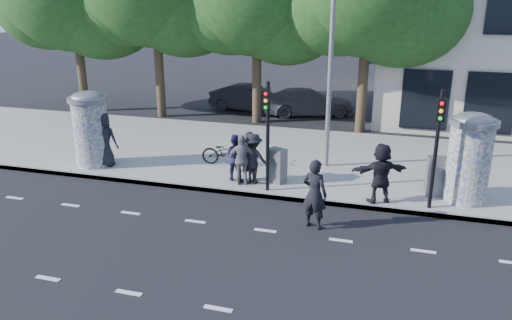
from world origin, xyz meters
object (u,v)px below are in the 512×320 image
(ped_b, at_px, (249,156))
(ped_e, at_px, (242,160))
(ped_c, at_px, (235,157))
(car_right, at_px, (308,102))
(man_road, at_px, (315,194))
(street_lamp, at_px, (332,32))
(ad_column_left, at_px, (91,127))
(traffic_pole_near, at_px, (267,126))
(ped_d, at_px, (253,159))
(ad_column_right, at_px, (469,156))
(ped_f, at_px, (381,173))
(cabinet_right, at_px, (436,176))
(bicycle, at_px, (226,152))
(traffic_pole_far, at_px, (437,138))
(cabinet_left, at_px, (277,166))
(ped_a, at_px, (104,139))
(car_mid, at_px, (249,98))

(ped_b, xyz_separation_m, ped_e, (-0.11, -0.39, -0.02))
(ped_c, distance_m, ped_e, 0.50)
(car_right, bearing_deg, man_road, 169.97)
(street_lamp, bearing_deg, car_right, 104.79)
(ad_column_left, xyz_separation_m, traffic_pole_near, (6.60, -0.71, 0.69))
(ped_d, xyz_separation_m, man_road, (2.38, -2.36, -0.01))
(ad_column_right, bearing_deg, ad_column_left, -179.08)
(ad_column_left, bearing_deg, ped_e, -3.95)
(street_lamp, bearing_deg, ped_f, -54.26)
(ped_b, height_order, cabinet_right, ped_b)
(traffic_pole_near, xyz_separation_m, bicycle, (-2.03, 1.98, -1.61))
(man_road, distance_m, cabinet_right, 4.34)
(traffic_pole_far, distance_m, ped_f, 1.84)
(bicycle, bearing_deg, ad_column_left, 100.53)
(cabinet_right, bearing_deg, traffic_pole_near, -178.16)
(cabinet_left, bearing_deg, ped_a, -154.76)
(ad_column_right, xyz_separation_m, ped_e, (-6.70, -0.59, -0.56))
(ped_c, height_order, ped_f, ped_f)
(ad_column_left, distance_m, street_lamp, 8.90)
(traffic_pole_far, distance_m, ped_a, 11.00)
(ad_column_left, height_order, ped_e, ad_column_left)
(car_mid, bearing_deg, car_right, -79.60)
(ped_a, distance_m, car_mid, 10.65)
(ped_b, relative_size, ped_f, 0.93)
(ad_column_left, xyz_separation_m, ped_e, (5.70, -0.39, -0.56))
(ped_a, height_order, ped_c, ped_a)
(cabinet_left, distance_m, car_mid, 11.08)
(bicycle, distance_m, car_mid, 9.36)
(ad_column_left, distance_m, bicycle, 4.84)
(street_lamp, xyz_separation_m, ped_d, (-2.00, -2.29, -3.82))
(traffic_pole_near, xyz_separation_m, ped_a, (-6.12, 0.71, -1.11))
(ped_c, bearing_deg, street_lamp, -134.85)
(street_lamp, distance_m, ped_e, 5.13)
(traffic_pole_near, distance_m, ped_f, 3.59)
(car_mid, bearing_deg, ped_c, -155.42)
(ad_column_left, relative_size, car_mid, 0.63)
(car_mid, bearing_deg, ped_d, -152.30)
(ped_d, bearing_deg, ped_c, -4.58)
(street_lamp, bearing_deg, ped_b, -135.70)
(ad_column_left, bearing_deg, cabinet_left, 1.10)
(traffic_pole_near, relative_size, traffic_pole_far, 1.00)
(traffic_pole_near, relative_size, ped_f, 1.89)
(cabinet_left, distance_m, cabinet_right, 4.88)
(traffic_pole_far, relative_size, car_mid, 0.81)
(traffic_pole_far, relative_size, cabinet_right, 2.85)
(ped_d, xyz_separation_m, ped_e, (-0.30, -0.23, 0.00))
(cabinet_left, xyz_separation_m, car_mid, (-4.08, 10.30, -0.02))
(ad_column_right, height_order, car_right, ad_column_right)
(ad_column_left, bearing_deg, ad_column_right, 0.92)
(ad_column_left, bearing_deg, bicycle, 15.55)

